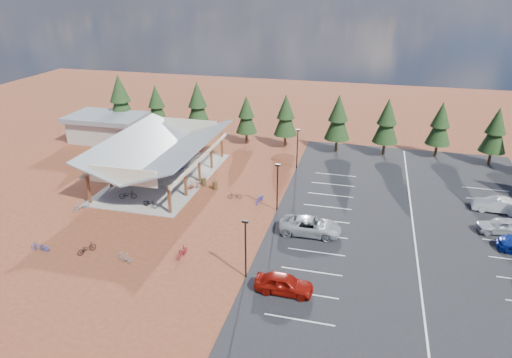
% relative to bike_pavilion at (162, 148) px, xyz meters
% --- Properties ---
extents(ground, '(140.00, 140.00, 0.00)m').
position_rel_bike_pavilion_xyz_m(ground, '(10.00, -7.00, -3.82)').
color(ground, brown).
rests_on(ground, ground).
extents(asphalt_lot, '(27.00, 44.00, 0.04)m').
position_rel_bike_pavilion_xyz_m(asphalt_lot, '(28.50, -4.00, -3.80)').
color(asphalt_lot, black).
rests_on(asphalt_lot, ground).
extents(concrete_pad, '(10.60, 18.60, 0.10)m').
position_rel_bike_pavilion_xyz_m(concrete_pad, '(0.00, 0.00, -3.77)').
color(concrete_pad, gray).
rests_on(concrete_pad, ground).
extents(bike_pavilion, '(11.65, 19.40, 4.97)m').
position_rel_bike_pavilion_xyz_m(bike_pavilion, '(0.00, 0.00, 0.00)').
color(bike_pavilion, '#4E2716').
rests_on(bike_pavilion, concrete_pad).
extents(outbuilding, '(11.00, 7.00, 3.90)m').
position_rel_bike_pavilion_xyz_m(outbuilding, '(-14.00, 11.00, -1.80)').
color(outbuilding, '#ADA593').
rests_on(outbuilding, ground).
extents(lamp_post_0, '(0.50, 0.25, 5.14)m').
position_rel_bike_pavilion_xyz_m(lamp_post_0, '(15.00, -17.00, -0.85)').
color(lamp_post_0, black).
rests_on(lamp_post_0, ground).
extents(lamp_post_1, '(0.50, 0.25, 5.14)m').
position_rel_bike_pavilion_xyz_m(lamp_post_1, '(15.00, -5.00, -0.85)').
color(lamp_post_1, black).
rests_on(lamp_post_1, ground).
extents(lamp_post_2, '(0.50, 0.25, 5.14)m').
position_rel_bike_pavilion_xyz_m(lamp_post_2, '(15.00, 7.00, -0.85)').
color(lamp_post_2, black).
rests_on(lamp_post_2, ground).
extents(trash_bin_0, '(0.60, 0.60, 0.90)m').
position_rel_bike_pavilion_xyz_m(trash_bin_0, '(7.04, -1.54, -3.37)').
color(trash_bin_0, '#403017').
rests_on(trash_bin_0, ground).
extents(trash_bin_1, '(0.60, 0.60, 0.90)m').
position_rel_bike_pavilion_xyz_m(trash_bin_1, '(5.47, -1.07, -3.37)').
color(trash_bin_1, '#403017').
rests_on(trash_bin_1, ground).
extents(pine_0, '(3.99, 3.99, 9.29)m').
position_rel_bike_pavilion_xyz_m(pine_0, '(-13.31, 14.25, 1.85)').
color(pine_0, '#382314').
rests_on(pine_0, ground).
extents(pine_1, '(3.28, 3.28, 7.63)m').
position_rel_bike_pavilion_xyz_m(pine_1, '(-8.23, 15.80, 0.84)').
color(pine_1, '#382314').
rests_on(pine_1, ground).
extents(pine_2, '(3.65, 3.65, 8.49)m').
position_rel_bike_pavilion_xyz_m(pine_2, '(-1.50, 15.75, 1.36)').
color(pine_2, '#382314').
rests_on(pine_2, ground).
extents(pine_3, '(3.04, 3.04, 7.09)m').
position_rel_bike_pavilion_xyz_m(pine_3, '(6.25, 14.79, 0.50)').
color(pine_3, '#382314').
rests_on(pine_3, ground).
extents(pine_4, '(3.28, 3.28, 7.64)m').
position_rel_bike_pavilion_xyz_m(pine_4, '(11.99, 14.70, 0.84)').
color(pine_4, '#382314').
rests_on(pine_4, ground).
extents(pine_5, '(3.46, 3.46, 8.07)m').
position_rel_bike_pavilion_xyz_m(pine_5, '(19.26, 14.35, 1.10)').
color(pine_5, '#382314').
rests_on(pine_5, ground).
extents(pine_6, '(3.40, 3.40, 7.91)m').
position_rel_bike_pavilion_xyz_m(pine_6, '(25.65, 14.65, 1.00)').
color(pine_6, '#382314').
rests_on(pine_6, ground).
extents(pine_7, '(3.25, 3.25, 7.57)m').
position_rel_bike_pavilion_xyz_m(pine_7, '(32.47, 15.83, 0.80)').
color(pine_7, '#382314').
rests_on(pine_7, ground).
extents(pine_8, '(3.28, 3.28, 7.63)m').
position_rel_bike_pavilion_xyz_m(pine_8, '(38.88, 14.37, 0.83)').
color(pine_8, '#382314').
rests_on(pine_8, ground).
extents(bike_0, '(1.97, 1.20, 0.98)m').
position_rel_bike_pavilion_xyz_m(bike_0, '(-1.19, -6.55, -3.24)').
color(bike_0, black).
rests_on(bike_0, concrete_pad).
extents(bike_1, '(1.92, 1.09, 1.11)m').
position_rel_bike_pavilion_xyz_m(bike_1, '(-3.59, -2.36, -3.17)').
color(bike_1, gray).
rests_on(bike_1, concrete_pad).
extents(bike_2, '(1.80, 1.08, 0.89)m').
position_rel_bike_pavilion_xyz_m(bike_2, '(-0.91, 2.02, -3.28)').
color(bike_2, navy).
rests_on(bike_2, concrete_pad).
extents(bike_3, '(1.56, 0.54, 0.92)m').
position_rel_bike_pavilion_xyz_m(bike_3, '(-1.76, 5.84, -3.26)').
color(bike_3, maroon).
rests_on(bike_3, concrete_pad).
extents(bike_4, '(1.89, 1.03, 0.94)m').
position_rel_bike_pavilion_xyz_m(bike_4, '(2.06, -7.80, -3.25)').
color(bike_4, black).
rests_on(bike_4, concrete_pad).
extents(bike_5, '(1.80, 0.80, 1.04)m').
position_rel_bike_pavilion_xyz_m(bike_5, '(1.73, -3.44, -3.20)').
color(bike_5, gray).
rests_on(bike_5, concrete_pad).
extents(bike_6, '(1.97, 0.90, 1.00)m').
position_rel_bike_pavilion_xyz_m(bike_6, '(1.63, 2.17, -3.22)').
color(bike_6, navy).
rests_on(bike_6, concrete_pad).
extents(bike_7, '(1.60, 0.73, 0.93)m').
position_rel_bike_pavilion_xyz_m(bike_7, '(1.37, 7.80, -3.26)').
color(bike_7, maroon).
rests_on(bike_7, concrete_pad).
extents(bike_9, '(1.37, 1.80, 1.08)m').
position_rel_bike_pavilion_xyz_m(bike_9, '(-4.69, -9.99, -3.28)').
color(bike_9, gray).
rests_on(bike_9, ground).
extents(bike_10, '(1.85, 0.75, 0.95)m').
position_rel_bike_pavilion_xyz_m(bike_10, '(-3.48, -17.83, -3.35)').
color(bike_10, '#1B3D9B').
rests_on(bike_10, ground).
extents(bike_11, '(0.72, 1.77, 1.03)m').
position_rel_bike_pavilion_xyz_m(bike_11, '(8.94, -15.60, -3.31)').
color(bike_11, maroon).
rests_on(bike_11, ground).
extents(bike_12, '(1.37, 1.82, 0.92)m').
position_rel_bike_pavilion_xyz_m(bike_12, '(0.61, -17.04, -3.37)').
color(bike_12, black).
rests_on(bike_12, ground).
extents(bike_13, '(1.66, 0.86, 0.96)m').
position_rel_bike_pavilion_xyz_m(bike_13, '(4.57, -17.51, -3.34)').
color(bike_13, gray).
rests_on(bike_13, ground).
extents(bike_14, '(0.97, 1.93, 0.97)m').
position_rel_bike_pavilion_xyz_m(bike_14, '(12.86, -3.73, -3.34)').
color(bike_14, '#101D97').
rests_on(bike_14, ground).
extents(bike_15, '(1.59, 1.52, 1.03)m').
position_rel_bike_pavilion_xyz_m(bike_15, '(4.80, -2.29, -3.31)').
color(bike_15, maroon).
rests_on(bike_15, ground).
extents(bike_16, '(1.61, 0.91, 0.80)m').
position_rel_bike_pavilion_xyz_m(bike_16, '(9.98, -3.49, -3.42)').
color(bike_16, black).
rests_on(bike_16, ground).
extents(car_0, '(4.49, 1.84, 1.52)m').
position_rel_bike_pavilion_xyz_m(car_0, '(18.33, -18.19, -3.02)').
color(car_0, maroon).
rests_on(car_0, asphalt_lot).
extents(car_2, '(5.86, 2.83, 1.61)m').
position_rel_bike_pavilion_xyz_m(car_2, '(18.99, -8.93, -2.98)').
color(car_2, '#979A9D').
rests_on(car_2, asphalt_lot).
extents(car_8, '(4.53, 2.33, 1.47)m').
position_rel_bike_pavilion_xyz_m(car_8, '(36.30, -4.33, -3.05)').
color(car_8, '#A5A6AC').
rests_on(car_8, asphalt_lot).
extents(car_9, '(4.64, 1.88, 1.50)m').
position_rel_bike_pavilion_xyz_m(car_9, '(36.79, 0.27, -3.03)').
color(car_9, silver).
rests_on(car_9, asphalt_lot).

